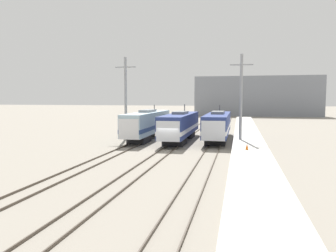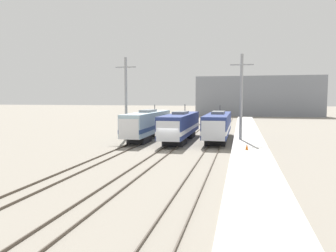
% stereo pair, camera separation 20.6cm
% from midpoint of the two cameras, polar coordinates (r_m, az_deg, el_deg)
% --- Properties ---
extents(ground_plane, '(400.00, 400.00, 0.00)m').
position_cam_midpoint_polar(ground_plane, '(38.03, 0.01, -4.05)').
color(ground_plane, gray).
extents(rail_pair_far_left, '(1.51, 120.00, 0.15)m').
position_cam_midpoint_polar(rail_pair_far_left, '(39.37, -7.13, -3.67)').
color(rail_pair_far_left, '#4C4238').
rests_on(rail_pair_far_left, ground_plane).
extents(rail_pair_center, '(1.51, 120.00, 0.15)m').
position_cam_midpoint_polar(rail_pair_center, '(38.01, 0.01, -3.94)').
color(rail_pair_center, '#4C4238').
rests_on(rail_pair_center, ground_plane).
extents(rail_pair_far_right, '(1.51, 120.00, 0.15)m').
position_cam_midpoint_polar(rail_pair_far_right, '(37.28, 7.54, -4.16)').
color(rail_pair_far_right, '#4C4238').
rests_on(rail_pair_far_right, ground_plane).
extents(locomotive_far_left, '(2.79, 16.91, 4.85)m').
position_cam_midpoint_polar(locomotive_far_left, '(46.88, -3.82, 0.33)').
color(locomotive_far_left, '#232326').
rests_on(locomotive_far_left, ground_plane).
extents(locomotive_center, '(3.03, 16.15, 4.99)m').
position_cam_midpoint_polar(locomotive_center, '(44.60, 1.93, 0.01)').
color(locomotive_center, black).
rests_on(locomotive_center, ground_plane).
extents(locomotive_far_right, '(3.05, 16.59, 4.85)m').
position_cam_midpoint_polar(locomotive_far_right, '(45.79, 8.50, 0.08)').
color(locomotive_far_right, black).
rests_on(locomotive_far_right, ground_plane).
extents(catenary_tower_left, '(3.01, 0.38, 11.66)m').
position_cam_midpoint_polar(catenary_tower_left, '(47.27, -7.51, 5.01)').
color(catenary_tower_left, gray).
rests_on(catenary_tower_left, ground_plane).
extents(catenary_tower_right, '(3.01, 0.38, 11.66)m').
position_cam_midpoint_polar(catenary_tower_right, '(44.47, 12.47, 4.94)').
color(catenary_tower_right, gray).
rests_on(catenary_tower_right, ground_plane).
extents(platform, '(4.00, 120.00, 0.39)m').
position_cam_midpoint_polar(platform, '(37.16, 14.00, -4.11)').
color(platform, beige).
rests_on(platform, ground_plane).
extents(traffic_cone, '(0.32, 0.32, 0.69)m').
position_cam_midpoint_polar(traffic_cone, '(36.05, 13.43, -3.50)').
color(traffic_cone, orange).
rests_on(traffic_cone, platform).
extents(depot_building, '(39.48, 9.18, 12.73)m').
position_cam_midpoint_polar(depot_building, '(110.38, 15.15, 5.02)').
color(depot_building, gray).
rests_on(depot_building, ground_plane).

